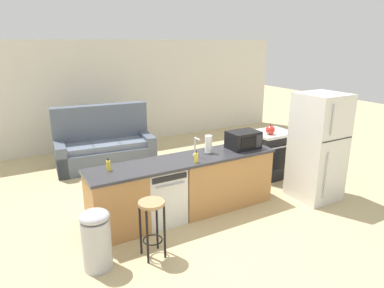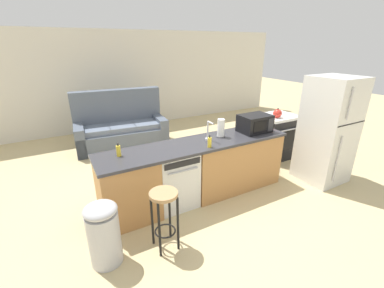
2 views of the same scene
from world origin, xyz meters
name	(u,v)px [view 1 (image 1 of 2)]	position (x,y,z in m)	size (l,w,h in m)	color
ground_plane	(177,216)	(0.00, 0.00, 0.00)	(24.00, 24.00, 0.00)	tan
wall_back	(110,94)	(0.30, 4.20, 1.30)	(10.00, 0.06, 2.60)	silver
kitchen_counter	(190,187)	(0.24, 0.00, 0.42)	(2.94, 0.66, 0.90)	#B77F47
dishwasher	(161,194)	(-0.25, 0.00, 0.42)	(0.58, 0.61, 0.84)	white
stove_range	(271,154)	(2.35, 0.55, 0.45)	(0.76, 0.68, 0.90)	black
refrigerator	(318,147)	(2.35, -0.55, 0.89)	(0.72, 0.73, 1.78)	silver
microwave	(243,140)	(1.22, 0.00, 1.04)	(0.50, 0.37, 0.28)	black
sink_faucet	(195,148)	(0.34, 0.02, 1.03)	(0.07, 0.18, 0.30)	silver
paper_towel_roll	(208,145)	(0.59, 0.06, 1.04)	(0.14, 0.14, 0.28)	#4C4C51
soap_bottle	(196,158)	(0.21, -0.22, 0.97)	(0.06, 0.06, 0.18)	yellow
dish_soap_bottle	(108,165)	(-0.97, 0.09, 0.97)	(0.06, 0.06, 0.18)	yellow
kettle	(270,130)	(2.18, 0.42, 0.99)	(0.21, 0.17, 0.19)	red
bar_stool	(152,217)	(-0.72, -0.76, 0.54)	(0.32, 0.32, 0.74)	tan
trash_bin	(96,239)	(-1.38, -0.65, 0.38)	(0.35, 0.35, 0.74)	#B7B7BC
couch	(104,147)	(-0.30, 2.80, 0.39)	(2.07, 1.07, 1.27)	#515B6B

